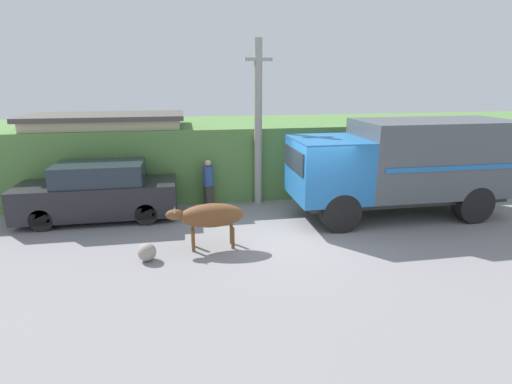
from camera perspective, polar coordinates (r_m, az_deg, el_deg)
The scene contains 9 objects.
ground_plane at distance 11.50m, azimuth 7.06°, elevation -5.83°, with size 60.00×60.00×0.00m, color gray.
hillside_embankment at distance 16.57m, azimuth 1.28°, elevation 5.67°, with size 32.00×5.06×2.58m.
building_backdrop at distance 15.36m, azimuth -20.11°, elevation 4.81°, with size 5.35×2.70×3.04m.
cargo_truck at distance 13.20m, azimuth 20.57°, elevation 3.88°, with size 6.88×2.36×3.02m.
brown_cow at distance 10.24m, azimuth -6.56°, elevation -3.42°, with size 1.97×0.62×1.19m.
parked_suv at distance 13.16m, azimuth -21.53°, elevation -0.12°, with size 4.70×1.73×1.78m.
pedestrian_on_hill at distance 13.50m, azimuth -6.81°, elevation 1.49°, with size 0.47×0.47×1.65m.
utility_pole at distance 13.51m, azimuth 0.30°, elevation 9.99°, with size 0.90×0.26×5.48m.
roadside_rock at distance 10.04m, azimuth -15.31°, elevation -8.28°, with size 0.44×0.44×0.44m.
Camera 1 is at (-3.28, -10.17, 4.24)m, focal length 28.00 mm.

